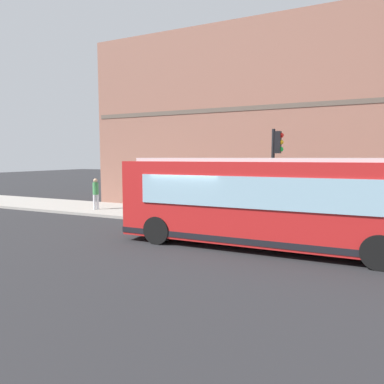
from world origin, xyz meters
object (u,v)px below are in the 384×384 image
Objects in this scene: pedestrian_near_building_entrance at (188,196)px; pedestrian_walking_along_curb at (96,192)px; pedestrian_near_hydrant at (311,203)px; pedestrian_by_light_pole at (365,205)px; fire_hydrant at (231,207)px; city_bus_nearside at (265,202)px; traffic_light_near_corner at (276,159)px.

pedestrian_walking_along_curb is (-0.92, 5.34, 0.07)m from pedestrian_near_building_entrance.
pedestrian_near_hydrant is 2.11m from pedestrian_by_light_pole.
fire_hydrant is at bearing -69.58° from pedestrian_near_building_entrance.
city_bus_nearside is 6.86m from pedestrian_near_building_entrance.
pedestrian_near_building_entrance is 6.26m from pedestrian_near_hydrant.
pedestrian_near_building_entrance reaches higher than fire_hydrant.
city_bus_nearside is at bearing 163.98° from pedestrian_near_hydrant.
city_bus_nearside is 3.14m from traffic_light_near_corner.
city_bus_nearside is 4.87m from pedestrian_by_light_pole.
pedestrian_walking_along_curb is at bearing 70.64° from city_bus_nearside.
city_bus_nearside is 5.74× the size of pedestrian_walking_along_curb.
pedestrian_near_hydrant is (-1.42, -4.09, 0.59)m from fire_hydrant.
pedestrian_walking_along_curb reaches higher than pedestrian_near_building_entrance.
traffic_light_near_corner is 2.27× the size of pedestrian_by_light_pole.
traffic_light_near_corner is at bearing 131.46° from pedestrian_near_hydrant.
pedestrian_near_building_entrance is at bearing 83.49° from pedestrian_by_light_pole.
city_bus_nearside reaches higher than pedestrian_by_light_pole.
traffic_light_near_corner reaches higher than fire_hydrant.
pedestrian_walking_along_curb is at bearing 99.77° from pedestrian_near_building_entrance.
pedestrian_near_building_entrance is at bearing -80.23° from pedestrian_walking_along_curb.
traffic_light_near_corner reaches higher than pedestrian_near_building_entrance.
pedestrian_near_hydrant is (-0.62, -6.22, 0.01)m from pedestrian_near_building_entrance.
traffic_light_near_corner is 2.62m from pedestrian_near_hydrant.
city_bus_nearside reaches higher than fire_hydrant.
traffic_light_near_corner is at bearing -110.37° from pedestrian_near_building_entrance.
traffic_light_near_corner is at bearing -133.48° from fire_hydrant.
city_bus_nearside is 13.59× the size of fire_hydrant.
fire_hydrant is 6.45m from pedestrian_by_light_pole.
traffic_light_near_corner reaches higher than pedestrian_by_light_pole.
fire_hydrant is (2.61, 2.75, -2.50)m from traffic_light_near_corner.
pedestrian_by_light_pole is (-0.03, -13.65, 0.03)m from pedestrian_walking_along_curb.
city_bus_nearside is at bearing -109.36° from pedestrian_walking_along_curb.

